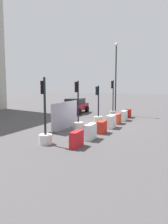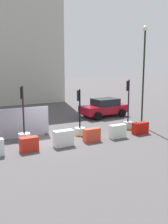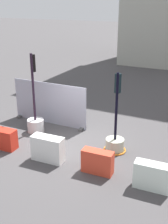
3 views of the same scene
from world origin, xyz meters
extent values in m
plane|color=#494748|center=(0.00, 0.00, 0.00)|extent=(120.00, 120.00, 0.00)
cylinder|color=silver|center=(-5.73, 0.41, 0.26)|extent=(0.70, 0.70, 0.51)
cylinder|color=black|center=(-5.73, 0.41, 2.00)|extent=(0.12, 0.12, 2.98)
cube|color=black|center=(-5.72, 0.54, 2.96)|extent=(0.19, 0.16, 0.68)
sphere|color=red|center=(-5.71, 0.63, 3.19)|extent=(0.11, 0.11, 0.11)
sphere|color=orange|center=(-5.71, 0.63, 2.96)|extent=(0.11, 0.11, 0.11)
sphere|color=green|center=(-5.71, 0.63, 2.74)|extent=(0.11, 0.11, 0.11)
cylinder|color=silver|center=(-1.72, 0.41, 0.27)|extent=(0.70, 0.70, 0.54)
cylinder|color=black|center=(-1.72, 0.41, 1.95)|extent=(0.10, 0.10, 2.81)
cube|color=black|center=(-1.75, 0.53, 2.94)|extent=(0.17, 0.18, 0.70)
sphere|color=red|center=(-1.77, 0.62, 3.17)|extent=(0.09, 0.09, 0.09)
sphere|color=orange|center=(-1.77, 0.62, 2.94)|extent=(0.09, 0.09, 0.09)
sphere|color=green|center=(-1.77, 0.62, 2.70)|extent=(0.09, 0.09, 0.09)
cylinder|color=#B5B7A1|center=(1.93, 0.30, 0.24)|extent=(0.69, 0.69, 0.48)
cylinder|color=black|center=(1.93, 0.30, 1.74)|extent=(0.10, 0.10, 2.53)
cube|color=black|center=(1.90, 0.42, 2.59)|extent=(0.21, 0.20, 0.69)
sphere|color=red|center=(1.88, 0.52, 2.82)|extent=(0.11, 0.11, 0.11)
sphere|color=orange|center=(1.88, 0.52, 2.59)|extent=(0.11, 0.11, 0.11)
sphere|color=green|center=(1.88, 0.52, 2.36)|extent=(0.11, 0.11, 0.11)
torus|color=orange|center=(1.93, 0.30, 0.03)|extent=(0.85, 0.85, 0.06)
cylinder|color=#AAAEB2|center=(5.71, 0.20, 0.26)|extent=(0.60, 0.60, 0.51)
cylinder|color=black|center=(5.71, 0.20, 2.01)|extent=(0.10, 0.10, 2.99)
cube|color=black|center=(5.68, 0.31, 3.07)|extent=(0.17, 0.16, 0.70)
sphere|color=red|center=(5.67, 0.39, 3.30)|extent=(0.09, 0.09, 0.09)
sphere|color=orange|center=(5.67, 0.39, 3.07)|extent=(0.09, 0.09, 0.09)
sphere|color=green|center=(5.67, 0.39, 2.83)|extent=(0.09, 0.09, 0.09)
torus|color=orange|center=(5.71, 0.20, 0.03)|extent=(0.84, 0.84, 0.06)
cube|color=red|center=(-5.57, -1.32, 0.40)|extent=(1.08, 0.41, 0.80)
cube|color=silver|center=(-3.80, -1.36, 0.44)|extent=(1.11, 0.42, 0.88)
cube|color=red|center=(-1.93, -1.36, 0.39)|extent=(0.98, 0.50, 0.77)
cube|color=white|center=(0.06, -1.39, 0.46)|extent=(1.17, 0.50, 0.91)
cube|color=#D7412A|center=(1.93, -1.33, 0.40)|extent=(1.05, 0.42, 0.79)
cube|color=silver|center=(3.74, -1.40, 0.42)|extent=(1.12, 0.45, 0.84)
cube|color=#AF130B|center=(5.64, -1.28, 0.38)|extent=(1.11, 0.51, 0.77)
cube|color=maroon|center=(6.42, 4.68, 0.68)|extent=(4.24, 2.14, 0.67)
cube|color=black|center=(6.59, 4.69, 1.31)|extent=(2.26, 1.77, 0.57)
cylinder|color=black|center=(7.62, 5.74, 0.35)|extent=(0.71, 0.33, 0.69)
cylinder|color=black|center=(7.77, 3.81, 0.35)|extent=(0.71, 0.33, 0.69)
cylinder|color=black|center=(5.08, 5.54, 0.35)|extent=(0.71, 0.33, 0.69)
cylinder|color=black|center=(5.23, 3.61, 0.35)|extent=(0.71, 0.33, 0.69)
cylinder|color=black|center=(7.09, 0.36, 3.44)|extent=(0.12, 0.12, 6.88)
sphere|color=silver|center=(7.09, 0.36, 7.03)|extent=(0.36, 0.36, 0.36)
cube|color=#9395A6|center=(-1.66, 1.45, 0.95)|extent=(3.67, 0.04, 1.91)
cube|color=#4C4C4C|center=(-3.31, 1.45, 0.05)|extent=(0.16, 0.50, 0.10)
cube|color=#4C4C4C|center=(0.00, 1.45, 0.05)|extent=(0.16, 0.50, 0.10)
camera|label=1|loc=(-15.78, -6.25, 3.15)|focal=37.14mm
camera|label=2|loc=(-5.60, -14.88, 4.70)|focal=42.81mm
camera|label=3|loc=(5.14, -8.87, 5.37)|focal=46.51mm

